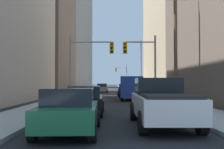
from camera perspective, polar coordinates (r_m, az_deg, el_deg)
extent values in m
cube|color=#9E9E99|center=(52.99, -5.20, -3.42)|extent=(2.73, 160.00, 0.15)
cube|color=#9E9E99|center=(53.04, 4.86, -3.42)|extent=(2.73, 160.00, 0.15)
cube|color=white|center=(10.87, 10.39, -6.46)|extent=(2.08, 5.43, 0.80)
cube|color=black|center=(11.79, 9.48, -2.44)|extent=(1.83, 1.83, 0.70)
cube|color=black|center=(9.52, 11.91, -4.42)|extent=(1.79, 2.40, 0.10)
cylinder|color=black|center=(12.48, 4.51, -7.70)|extent=(0.28, 0.80, 0.80)
cylinder|color=black|center=(12.79, 13.19, -7.51)|extent=(0.28, 0.80, 0.80)
cylinder|color=black|center=(9.07, 6.44, -9.98)|extent=(0.28, 0.80, 0.80)
cylinder|color=black|center=(9.49, 18.18, -9.54)|extent=(0.28, 0.80, 0.80)
cube|color=navy|center=(26.58, 3.94, -2.52)|extent=(2.19, 5.27, 1.90)
cube|color=black|center=(29.17, 3.55, -1.63)|extent=(1.76, 0.09, 0.60)
cylinder|color=black|center=(28.21, 1.74, -4.41)|extent=(0.24, 0.72, 0.72)
cylinder|color=black|center=(28.35, 5.63, -4.39)|extent=(0.24, 0.72, 0.72)
cylinder|color=black|center=(24.89, 2.03, -4.77)|extent=(0.24, 0.72, 0.72)
cylinder|color=black|center=(25.05, 6.44, -4.75)|extent=(0.24, 0.72, 0.72)
cube|color=#195938|center=(9.39, -8.80, -8.18)|extent=(1.91, 4.24, 0.65)
cube|color=black|center=(9.19, -8.92, -4.57)|extent=(1.63, 1.94, 0.55)
cylinder|color=black|center=(10.90, -12.33, -8.98)|extent=(0.22, 0.64, 0.64)
cylinder|color=black|center=(10.68, -3.10, -9.16)|extent=(0.22, 0.64, 0.64)
cylinder|color=black|center=(8.31, -16.21, -11.26)|extent=(0.22, 0.64, 0.64)
cylinder|color=black|center=(8.03, -4.00, -11.67)|extent=(0.22, 0.64, 0.64)
cube|color=black|center=(14.66, -5.61, -5.84)|extent=(1.92, 4.25, 0.65)
cube|color=black|center=(14.48, -5.66, -3.51)|extent=(1.64, 1.94, 0.55)
cylinder|color=black|center=(16.11, -8.27, -6.61)|extent=(0.22, 0.64, 0.64)
cylinder|color=black|center=(15.97, -2.07, -6.67)|extent=(0.22, 0.64, 0.64)
cylinder|color=black|center=(13.47, -9.83, -7.58)|extent=(0.22, 0.64, 0.64)
cylinder|color=black|center=(13.30, -2.40, -7.68)|extent=(0.22, 0.64, 0.64)
cube|color=#141E4C|center=(34.07, 2.80, -3.45)|extent=(1.96, 4.26, 0.65)
cube|color=black|center=(33.91, 2.81, -2.45)|extent=(1.65, 1.96, 0.55)
cylinder|color=black|center=(35.38, 1.28, -3.91)|extent=(0.22, 0.64, 0.64)
cylinder|color=black|center=(35.48, 4.07, -3.90)|extent=(0.22, 0.64, 0.64)
cylinder|color=black|center=(32.70, 1.42, -4.10)|extent=(0.22, 0.64, 0.64)
cylinder|color=black|center=(32.80, 4.45, -4.09)|extent=(0.22, 0.64, 0.64)
cube|color=slate|center=(46.67, -2.10, -2.97)|extent=(1.90, 4.24, 0.65)
cube|color=black|center=(46.51, -2.10, -2.23)|extent=(1.63, 1.94, 0.55)
cylinder|color=black|center=(48.06, -3.08, -3.31)|extent=(0.22, 0.64, 0.64)
cylinder|color=black|center=(48.01, -1.02, -3.32)|extent=(0.22, 0.64, 0.64)
cylinder|color=black|center=(45.37, -3.24, -3.41)|extent=(0.22, 0.64, 0.64)
cylinder|color=black|center=(45.32, -1.05, -3.42)|extent=(0.22, 0.64, 0.64)
cylinder|color=gray|center=(25.12, -8.69, 1.30)|extent=(0.18, 0.18, 6.00)
cylinder|color=gray|center=(25.16, -4.39, 6.77)|extent=(3.77, 0.12, 0.12)
cube|color=gold|center=(25.03, -0.07, 5.60)|extent=(0.38, 0.30, 1.05)
sphere|color=red|center=(24.91, -0.06, 6.42)|extent=(0.24, 0.24, 0.24)
sphere|color=black|center=(24.86, -0.06, 5.65)|extent=(0.24, 0.24, 0.24)
sphere|color=black|center=(24.82, -0.06, 4.87)|extent=(0.24, 0.24, 0.24)
cylinder|color=gray|center=(25.21, 9.02, 1.29)|extent=(0.18, 0.18, 6.00)
cylinder|color=gray|center=(25.25, 5.88, 6.74)|extent=(2.76, 0.12, 0.12)
cube|color=gold|center=(25.07, 2.73, 5.59)|extent=(0.38, 0.30, 1.05)
sphere|color=red|center=(24.95, 2.75, 6.41)|extent=(0.24, 0.24, 0.24)
sphere|color=black|center=(24.90, 2.75, 5.64)|extent=(0.24, 0.24, 0.24)
sphere|color=black|center=(24.86, 2.75, 4.86)|extent=(0.24, 0.24, 0.24)
cylinder|color=gray|center=(67.28, 3.07, -0.56)|extent=(0.18, 0.18, 6.00)
cylinder|color=gray|center=(67.31, 1.95, 1.49)|extent=(2.64, 0.12, 0.12)
cube|color=gold|center=(67.24, 0.82, 1.04)|extent=(0.38, 0.30, 1.05)
sphere|color=red|center=(67.08, 0.83, 1.34)|extent=(0.24, 0.24, 0.24)
sphere|color=black|center=(67.07, 0.83, 1.05)|extent=(0.24, 0.24, 0.24)
sphere|color=black|center=(67.05, 0.83, 0.76)|extent=(0.24, 0.24, 0.24)
cylinder|color=brown|center=(22.25, 13.11, 6.51)|extent=(0.28, 0.28, 9.72)
cylinder|color=gray|center=(37.20, 6.10, 1.49)|extent=(0.16, 0.16, 7.50)
cylinder|color=gray|center=(37.47, 4.78, 6.92)|extent=(1.70, 0.10, 0.10)
ellipsoid|color=#4C4C51|center=(37.39, 3.48, 6.79)|extent=(0.56, 0.32, 0.20)
cube|color=#66564C|center=(51.40, -22.24, 7.01)|extent=(23.73, 19.55, 18.70)
cube|color=tan|center=(52.25, 19.72, 9.48)|extent=(20.05, 29.34, 23.43)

